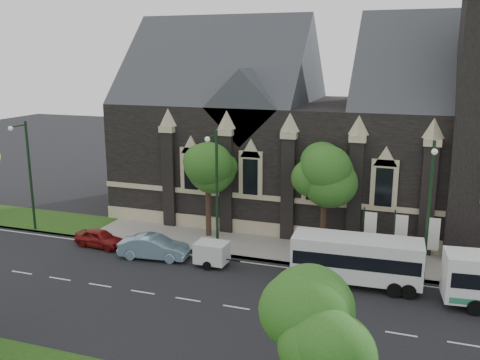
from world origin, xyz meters
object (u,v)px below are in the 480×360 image
at_px(tree_walk_left, 211,165).
at_px(street_lamp_far, 28,170).
at_px(box_trailer, 212,253).
at_px(sedan, 154,247).
at_px(banner_flag_left, 368,231).
at_px(car_far_red, 100,238).
at_px(street_lamp_mid, 216,186).
at_px(shuttle_bus, 357,258).
at_px(street_lamp_near, 429,204).
at_px(banner_flag_right, 430,237).
at_px(banner_flag_center, 398,234).
at_px(tree_walk_right, 329,173).
at_px(tree_park_east, 314,332).

height_order(tree_walk_left, street_lamp_far, street_lamp_far).
height_order(box_trailer, sedan, box_trailer).
xyz_separation_m(banner_flag_left, box_trailer, (-9.87, -3.79, -1.44)).
bearing_deg(box_trailer, street_lamp_far, 174.78).
xyz_separation_m(street_lamp_far, car_far_red, (7.11, -1.22, -4.44)).
bearing_deg(street_lamp_mid, shuttle_bus, -9.63).
xyz_separation_m(street_lamp_near, street_lamp_far, (-30.00, 0.00, 0.00)).
bearing_deg(banner_flag_right, tree_walk_left, 173.96).
distance_m(banner_flag_center, box_trailer, 12.55).
distance_m(tree_walk_left, street_lamp_near, 16.22).
distance_m(sedan, car_far_red, 4.99).
xyz_separation_m(tree_walk_right, banner_flag_left, (3.08, -1.71, -3.43)).
height_order(tree_park_east, tree_walk_left, tree_walk_left).
bearing_deg(street_lamp_far, car_far_red, -9.76).
distance_m(street_lamp_mid, street_lamp_far, 16.00).
relative_size(banner_flag_right, sedan, 0.81).
xyz_separation_m(street_lamp_mid, banner_flag_left, (10.29, 1.91, -2.73)).
bearing_deg(sedan, banner_flag_left, -81.75).
bearing_deg(tree_park_east, tree_walk_left, 120.87).
relative_size(tree_park_east, street_lamp_far, 0.70).
xyz_separation_m(tree_park_east, tree_walk_right, (-2.96, 20.04, 1.20)).
xyz_separation_m(street_lamp_mid, banner_flag_center, (12.29, 1.91, -2.73)).
bearing_deg(banner_flag_center, banner_flag_left, 180.00).
xyz_separation_m(tree_walk_left, banner_flag_right, (16.08, -1.70, -3.35)).
distance_m(tree_walk_left, sedan, 7.73).
bearing_deg(car_far_red, street_lamp_mid, -76.09).
xyz_separation_m(tree_park_east, street_lamp_mid, (-10.18, 16.42, 0.49)).
xyz_separation_m(tree_park_east, sedan, (-14.13, 14.47, -3.80)).
xyz_separation_m(tree_walk_left, shuttle_bus, (11.82, -5.31, -3.98)).
relative_size(tree_park_east, banner_flag_left, 1.57).
bearing_deg(sedan, street_lamp_near, -90.70).
bearing_deg(tree_park_east, shuttle_bus, 90.61).
distance_m(tree_walk_left, banner_flag_center, 14.58).
bearing_deg(sedan, tree_walk_right, -70.40).
xyz_separation_m(banner_flag_right, sedan, (-18.24, -3.85, -1.57)).
bearing_deg(box_trailer, sedan, -177.86).
bearing_deg(box_trailer, tree_park_east, -54.80).
bearing_deg(banner_flag_center, street_lamp_far, -176.14).
bearing_deg(tree_park_east, street_lamp_far, 147.90).
relative_size(tree_park_east, banner_flag_center, 1.57).
height_order(tree_walk_right, banner_flag_center, tree_walk_right).
bearing_deg(banner_flag_left, box_trailer, -159.01).
relative_size(tree_park_east, sedan, 1.27).
xyz_separation_m(street_lamp_near, box_trailer, (-13.59, -1.88, -4.17)).
relative_size(tree_park_east, shuttle_bus, 0.79).
bearing_deg(car_far_red, shuttle_bus, -85.37).
relative_size(banner_flag_left, banner_flag_right, 1.00).
xyz_separation_m(tree_park_east, street_lamp_far, (-26.18, 16.42, 0.49)).
height_order(tree_walk_right, tree_walk_left, tree_walk_right).
bearing_deg(tree_park_east, tree_walk_right, 98.42).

